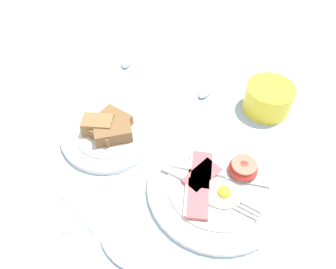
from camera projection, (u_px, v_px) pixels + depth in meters
name	position (u px, v px, depth m)	size (l,w,h in m)	color
ground_plane	(164.00, 183.00, 0.59)	(3.00, 3.00, 0.00)	#A3BCD1
breakfast_plate	(218.00, 184.00, 0.57)	(0.25, 0.25, 0.04)	silver
bread_plate	(109.00, 131.00, 0.65)	(0.19, 0.19, 0.05)	silver
sugar_cup	(269.00, 97.00, 0.69)	(0.10, 0.10, 0.06)	yellow
teaspoon_by_saucer	(125.00, 66.00, 0.80)	(0.06, 0.19, 0.01)	silver
teaspoon_near_cup	(202.00, 96.00, 0.73)	(0.05, 0.19, 0.01)	silver
teaspoon_stray	(106.00, 240.00, 0.51)	(0.18, 0.10, 0.01)	silver
fork_on_cloth	(62.00, 247.00, 0.51)	(0.07, 0.18, 0.01)	silver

